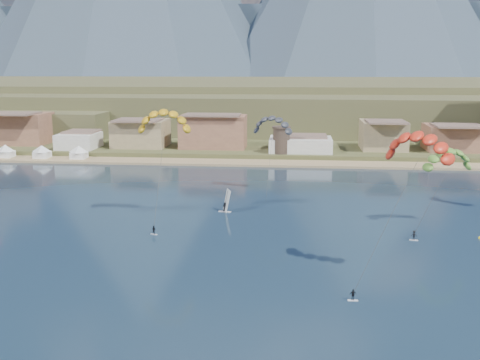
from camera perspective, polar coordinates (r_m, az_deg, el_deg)
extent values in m
plane|color=black|center=(75.25, -2.45, -12.41)|extent=(2400.00, 2400.00, 0.00)
cube|color=tan|center=(176.95, 2.35, 1.68)|extent=(2200.00, 12.00, 0.90)
cube|color=brown|center=(628.88, 4.77, 8.72)|extent=(2200.00, 900.00, 4.00)
cube|color=brown|center=(290.40, 11.66, 7.15)|extent=(320.00, 150.00, 15.00)
cube|color=brown|center=(332.40, -3.04, 8.16)|extent=(380.00, 170.00, 18.00)
cube|color=#304151|center=(968.48, 5.17, 13.06)|extent=(2000.00, 200.00, 110.00)
cylinder|color=#47382D|center=(183.77, 4.07, 3.84)|extent=(5.20, 5.20, 8.00)
cylinder|color=#47382D|center=(183.25, 4.09, 5.17)|extent=(5.82, 5.82, 0.60)
cube|color=white|center=(198.91, -21.97, 2.37)|extent=(4.50, 4.50, 2.00)
pyramid|color=white|center=(198.50, -22.04, 3.22)|extent=(6.40, 6.40, 2.00)
cube|color=white|center=(193.66, -18.82, 2.36)|extent=(4.50, 4.50, 2.00)
pyramid|color=white|center=(193.24, -18.87, 3.24)|extent=(6.40, 6.40, 2.00)
cube|color=white|center=(189.03, -15.50, 2.35)|extent=(4.50, 4.50, 2.00)
pyramid|color=white|center=(188.60, -15.55, 3.25)|extent=(6.40, 6.40, 2.00)
cube|color=silver|center=(106.15, -8.43, -5.28)|extent=(1.40, 0.94, 0.09)
imported|color=black|center=(105.92, -8.44, -4.85)|extent=(0.94, 0.85, 1.56)
cylinder|color=#262626|center=(108.80, -7.92, 0.12)|extent=(0.05, 0.05, 19.37)
cube|color=silver|center=(78.62, 11.00, -11.50)|extent=(1.35, 0.46, 0.09)
imported|color=black|center=(78.31, 11.02, -10.95)|extent=(0.91, 0.41, 1.53)
cylinder|color=#262626|center=(80.18, 14.16, -4.30)|extent=(0.05, 0.05, 20.44)
cube|color=silver|center=(106.08, 16.65, -5.66)|extent=(1.53, 0.69, 0.10)
imported|color=black|center=(105.82, 16.68, -5.20)|extent=(1.19, 0.81, 1.69)
cylinder|color=#262626|center=(109.56, 18.23, -1.95)|extent=(0.05, 0.05, 15.26)
cylinder|color=#262626|center=(133.81, 3.08, 1.49)|extent=(0.04, 0.04, 15.98)
cube|color=silver|center=(120.48, -1.50, -3.11)|extent=(2.74, 1.39, 0.13)
imported|color=black|center=(120.23, -1.50, -2.64)|extent=(1.05, 0.81, 1.89)
cube|color=white|center=(119.85, -1.30, -2.02)|extent=(1.69, 3.01, 4.51)
sphere|color=yellow|center=(110.98, 22.46, -5.27)|extent=(0.62, 0.62, 0.62)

